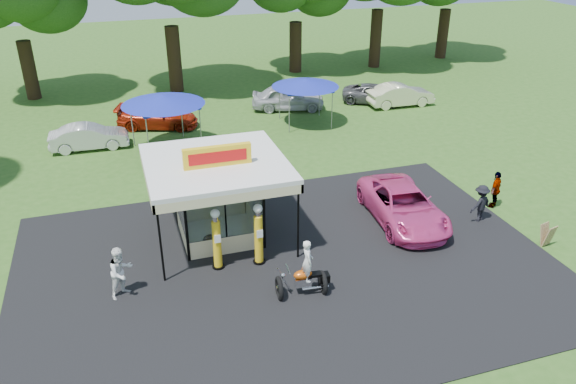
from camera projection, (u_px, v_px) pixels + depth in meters
name	position (u px, v px, depth m)	size (l,w,h in m)	color
ground	(305.00, 297.00, 19.53)	(120.00, 120.00, 0.00)	#2C531A
asphalt_apron	(288.00, 266.00, 21.22)	(20.00, 14.00, 0.04)	black
gas_station_kiosk	(218.00, 197.00, 22.44)	(5.40, 5.40, 4.18)	white
gas_pump_left	(217.00, 241.00, 20.60)	(0.47, 0.47, 2.50)	black
gas_pump_right	(259.00, 236.00, 20.89)	(0.47, 0.47, 2.53)	black
motorcycle	(305.00, 273.00, 19.33)	(1.91, 1.03, 2.23)	black
spare_tires	(211.00, 243.00, 22.15)	(0.82, 0.67, 0.66)	black
a_frame_sign	(547.00, 235.00, 22.38)	(0.55, 0.57, 0.92)	#593819
kiosk_car	(209.00, 202.00, 24.90)	(1.13, 2.82, 0.96)	yellow
pink_sedan	(403.00, 205.00, 24.01)	(2.54, 5.52, 1.53)	#DA3B83
spectator_west	(121.00, 272.00, 19.22)	(0.93, 0.72, 1.90)	white
spectator_east_a	(481.00, 203.00, 24.00)	(1.09, 0.63, 1.69)	black
spectator_east_b	(496.00, 189.00, 25.17)	(1.02, 0.42, 1.73)	gray
bg_car_a	(89.00, 137.00, 31.54)	(1.50, 4.29, 1.41)	beige
bg_car_b	(157.00, 117.00, 34.68)	(2.00, 4.91, 1.42)	#A8230C
bg_car_c	(288.00, 98.00, 37.86)	(1.95, 4.85, 1.65)	#B5B6BA
bg_car_d	(375.00, 94.00, 39.27)	(2.11, 4.58, 1.27)	#4D4D4F
bg_car_e	(400.00, 95.00, 38.63)	(1.61, 4.63, 1.52)	beige
tent_west	(163.00, 100.00, 30.50)	(4.54, 4.54, 3.18)	gray
tent_east	(305.00, 83.00, 34.46)	(4.16, 4.16, 2.90)	gray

